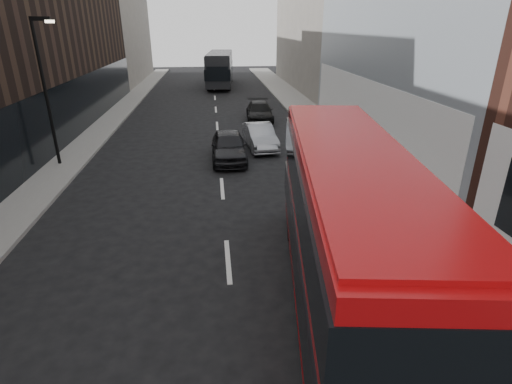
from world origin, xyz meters
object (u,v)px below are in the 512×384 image
object	(u,v)px
street_lamp	(46,84)
car_c	(259,112)
grey_bus	(220,68)
car_b	(260,136)
red_bus	(346,223)
car_a	(229,146)

from	to	relation	value
street_lamp	car_c	distance (m)	15.18
grey_bus	car_c	size ratio (longest dim) A/B	2.52
car_b	street_lamp	bearing A→B (deg)	-173.49
red_bus	car_c	size ratio (longest dim) A/B	2.28
street_lamp	car_a	size ratio (longest dim) A/B	1.54
street_lamp	car_c	bearing A→B (deg)	39.09
street_lamp	red_bus	distance (m)	16.66
red_bus	car_a	distance (m)	12.75
car_b	grey_bus	bearing A→B (deg)	88.65
grey_bus	car_c	xyz separation A→B (m)	(2.45, -19.08, -1.35)
street_lamp	car_c	size ratio (longest dim) A/B	1.48
street_lamp	red_bus	size ratio (longest dim) A/B	0.65
car_b	car_c	xyz separation A→B (m)	(0.81, 7.16, -0.01)
street_lamp	grey_bus	xyz separation A→B (m)	(9.02, 28.40, -2.15)
grey_bus	car_a	size ratio (longest dim) A/B	2.62
grey_bus	car_c	world-z (taller)	grey_bus
red_bus	grey_bus	xyz separation A→B (m)	(-2.02, 40.75, -0.34)
street_lamp	red_bus	world-z (taller)	street_lamp
grey_bus	red_bus	bearing A→B (deg)	-82.90
grey_bus	car_b	xyz separation A→B (m)	(1.64, -26.25, -1.33)
red_bus	car_a	world-z (taller)	red_bus
red_bus	car_c	xyz separation A→B (m)	(0.43, 21.66, -1.69)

